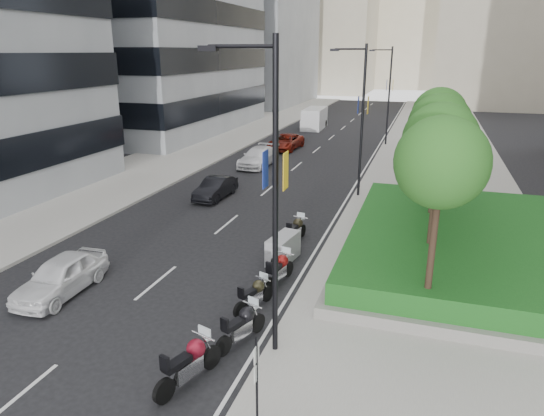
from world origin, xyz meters
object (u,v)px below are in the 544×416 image
at_px(lamp_post_2, 388,91).
at_px(car_d, 286,142).
at_px(motorcycle_2, 242,325).
at_px(car_c, 258,157).
at_px(car_a, 61,276).
at_px(lamp_post_0, 270,189).
at_px(lamp_post_1, 360,114).
at_px(motorcycle_3, 254,295).
at_px(motorcycle_6, 296,230).
at_px(delivery_van, 314,119).
at_px(motorcycle_4, 279,269).
at_px(car_b, 216,188).
at_px(motorcycle_1, 190,363).
at_px(motorcycle_5, 283,249).
at_px(parking_sign, 257,376).

xyz_separation_m(lamp_post_2, car_d, (-8.41, -4.65, -4.38)).
relative_size(motorcycle_2, car_c, 0.43).
height_order(lamp_post_2, car_a, lamp_post_2).
distance_m(lamp_post_0, lamp_post_1, 17.00).
bearing_deg(lamp_post_0, motorcycle_3, 119.97).
height_order(motorcycle_6, car_c, car_c).
distance_m(motorcycle_2, car_c, 24.21).
height_order(motorcycle_3, delivery_van, delivery_van).
xyz_separation_m(motorcycle_2, motorcycle_4, (-0.08, 4.15, 0.01)).
height_order(lamp_post_1, car_a, lamp_post_1).
relative_size(car_b, car_c, 0.77).
relative_size(lamp_post_2, car_a, 2.18).
relative_size(motorcycle_6, car_c, 0.44).
bearing_deg(car_d, motorcycle_1, -74.88).
bearing_deg(motorcycle_5, motorcycle_1, -171.58).
height_order(parking_sign, car_c, parking_sign).
distance_m(car_b, delivery_van, 29.13).
relative_size(lamp_post_2, delivery_van, 1.61).
xyz_separation_m(motorcycle_2, car_c, (-7.56, 23.00, 0.13)).
xyz_separation_m(car_a, delivery_van, (-0.26, 42.11, 0.38)).
height_order(lamp_post_1, motorcycle_6, lamp_post_1).
bearing_deg(motorcycle_3, motorcycle_5, 23.43).
bearing_deg(motorcycle_5, motorcycle_3, -168.24).
height_order(motorcycle_3, motorcycle_4, motorcycle_4).
relative_size(parking_sign, car_c, 0.50).
bearing_deg(motorcycle_1, car_b, 40.07).
xyz_separation_m(lamp_post_2, motorcycle_3, (-1.31, -32.73, -4.53)).
height_order(lamp_post_1, motorcycle_3, lamp_post_1).
bearing_deg(lamp_post_2, motorcycle_4, -91.97).
relative_size(lamp_post_1, motorcycle_6, 4.11).
xyz_separation_m(parking_sign, car_a, (-9.15, 4.17, -0.75)).
relative_size(lamp_post_0, motorcycle_6, 4.11).
distance_m(lamp_post_2, car_c, 15.19).
bearing_deg(car_c, delivery_van, 92.89).
relative_size(lamp_post_1, car_b, 2.33).
bearing_deg(parking_sign, car_c, 109.32).
bearing_deg(motorcycle_6, lamp_post_2, 6.02).
relative_size(lamp_post_1, car_c, 1.80).
xyz_separation_m(motorcycle_4, delivery_van, (-7.70, 38.92, 0.49)).
bearing_deg(motorcycle_2, car_c, 37.66).
bearing_deg(lamp_post_1, car_b, -160.72).
xyz_separation_m(motorcycle_6, car_a, (-6.91, -7.58, 0.12)).
bearing_deg(lamp_post_1, lamp_post_2, 90.00).
xyz_separation_m(parking_sign, motorcycle_4, (-1.71, 7.36, -0.86)).
distance_m(motorcycle_3, car_c, 22.14).
bearing_deg(lamp_post_2, lamp_post_1, -90.00).
xyz_separation_m(motorcycle_5, car_a, (-6.99, -5.23, 0.12)).
distance_m(lamp_post_0, delivery_van, 44.34).
height_order(car_a, car_d, car_a).
bearing_deg(motorcycle_2, parking_sign, -133.59).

